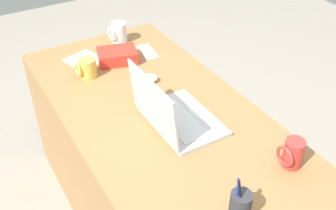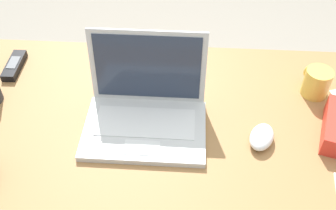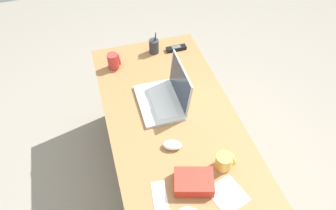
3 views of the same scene
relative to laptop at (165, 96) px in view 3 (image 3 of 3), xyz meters
The scene contains 11 objects.
ground_plane 0.76m from the laptop, ahead, with size 6.00×6.00×0.00m, color gray.
desk 0.42m from the laptop, ahead, with size 1.50×0.74×0.70m, color #9E7042.
laptop is the anchor object (origin of this frame).
computer_mouse 0.33m from the laptop, ahead, with size 0.06×0.10×0.04m, color white.
coffee_mug_white 0.46m from the laptop, 149.16° to the right, with size 0.08×0.08×0.11m.
coffee_mug_tall 0.54m from the laptop, 16.98° to the left, with size 0.08×0.09×0.09m.
cordless_phone 0.51m from the laptop, 155.42° to the left, with size 0.05×0.14×0.03m.
pen_holder 0.49m from the laptop, behind, with size 0.07×0.07×0.16m.
snack_bag 0.57m from the laptop, ahead, with size 0.13×0.19×0.06m, color red.
paper_note_near_laptop 0.68m from the laptop, 10.01° to the left, with size 0.16×0.15×0.00m, color white.
paper_note_left 0.61m from the laptop, 18.61° to the right, with size 0.15×0.07×0.00m, color white.
Camera 3 is at (1.14, -0.36, 2.11)m, focal length 34.22 mm.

